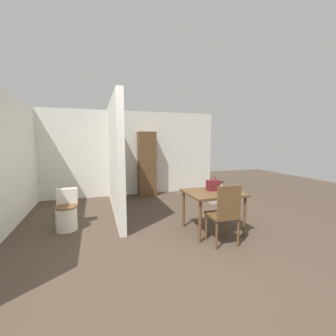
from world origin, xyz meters
The scene contains 10 objects.
ground_plane centered at (0.00, 0.00, 0.00)m, with size 16.00×16.00×0.00m, color #4C3D30.
wall_back centered at (0.00, 4.22, 1.25)m, with size 5.68×0.12×2.50m.
wall_left centered at (-2.40, 2.08, 1.25)m, with size 0.12×5.16×2.50m.
partition_wall centered at (-0.44, 2.66, 1.25)m, with size 0.12×3.01×2.50m.
dining_table centered at (1.14, 0.94, 0.64)m, with size 0.96×0.83×0.73m.
wooden_chair centered at (1.03, 0.38, 0.53)m, with size 0.45×0.45×0.98m.
toilet centered at (-1.39, 1.85, 0.31)m, with size 0.40×0.54×0.73m.
handbag centered at (1.19, 1.03, 0.83)m, with size 0.22×0.14×0.26m.
wooden_cabinet centered at (0.61, 3.96, 0.95)m, with size 0.51×0.38×1.89m.
space_heater centered at (2.13, 2.54, 0.24)m, with size 0.30×0.19×0.48m.
Camera 1 is at (-0.84, -2.55, 1.64)m, focal length 24.00 mm.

